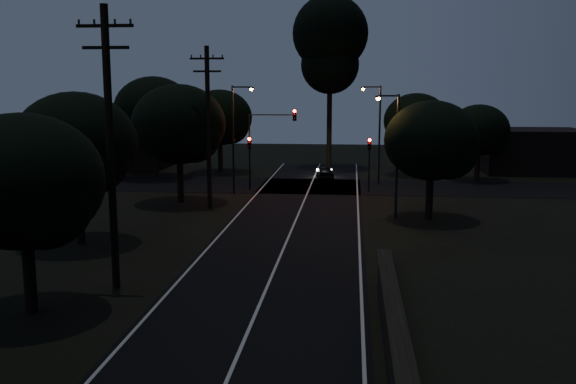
{
  "coord_description": "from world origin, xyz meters",
  "views": [
    {
      "loc": [
        3.31,
        -8.87,
        7.97
      ],
      "look_at": [
        0.0,
        24.0,
        2.5
      ],
      "focal_mm": 40.0,
      "sensor_mm": 36.0,
      "label": 1
    }
  ],
  "objects_px": {
    "signal_right": "(369,154)",
    "signal_mast": "(271,134)",
    "utility_pole_mid": "(110,145)",
    "car": "(325,173)",
    "signal_left": "(250,153)",
    "streetlight_b": "(377,127)",
    "utility_pole_far": "(208,125)",
    "streetlight_c": "(394,147)",
    "tall_pine": "(330,43)",
    "streetlight_a": "(236,132)"
  },
  "relations": [
    {
      "from": "utility_pole_far",
      "to": "signal_mast",
      "type": "bearing_deg",
      "value": 68.89
    },
    {
      "from": "signal_left",
      "to": "streetlight_a",
      "type": "height_order",
      "value": "streetlight_a"
    },
    {
      "from": "utility_pole_far",
      "to": "signal_right",
      "type": "distance_m",
      "value": 13.53
    },
    {
      "from": "utility_pole_mid",
      "to": "streetlight_c",
      "type": "bearing_deg",
      "value": 51.74
    },
    {
      "from": "signal_right",
      "to": "signal_mast",
      "type": "distance_m",
      "value": 7.66
    },
    {
      "from": "signal_mast",
      "to": "tall_pine",
      "type": "bearing_deg",
      "value": 75.38
    },
    {
      "from": "signal_left",
      "to": "streetlight_b",
      "type": "bearing_deg",
      "value": 22.05
    },
    {
      "from": "streetlight_b",
      "to": "streetlight_a",
      "type": "bearing_deg",
      "value": -150.52
    },
    {
      "from": "streetlight_c",
      "to": "signal_right",
      "type": "bearing_deg",
      "value": 97.02
    },
    {
      "from": "tall_pine",
      "to": "car",
      "type": "height_order",
      "value": "tall_pine"
    },
    {
      "from": "signal_mast",
      "to": "streetlight_c",
      "type": "distance_m",
      "value": 13.28
    },
    {
      "from": "utility_pole_far",
      "to": "car",
      "type": "xyz_separation_m",
      "value": [
        7.02,
        14.0,
        -4.89
      ]
    },
    {
      "from": "tall_pine",
      "to": "signal_left",
      "type": "relative_size",
      "value": 4.08
    },
    {
      "from": "utility_pole_mid",
      "to": "streetlight_a",
      "type": "distance_m",
      "value": 23.04
    },
    {
      "from": "signal_left",
      "to": "streetlight_b",
      "type": "distance_m",
      "value": 10.84
    },
    {
      "from": "streetlight_a",
      "to": "streetlight_c",
      "type": "distance_m",
      "value": 13.72
    },
    {
      "from": "streetlight_a",
      "to": "streetlight_b",
      "type": "distance_m",
      "value": 12.19
    },
    {
      "from": "signal_right",
      "to": "car",
      "type": "height_order",
      "value": "signal_right"
    },
    {
      "from": "streetlight_b",
      "to": "streetlight_c",
      "type": "relative_size",
      "value": 1.07
    },
    {
      "from": "signal_mast",
      "to": "streetlight_b",
      "type": "bearing_deg",
      "value": 25.99
    },
    {
      "from": "streetlight_b",
      "to": "signal_mast",
      "type": "bearing_deg",
      "value": -154.01
    },
    {
      "from": "utility_pole_mid",
      "to": "car",
      "type": "height_order",
      "value": "utility_pole_mid"
    },
    {
      "from": "signal_mast",
      "to": "streetlight_a",
      "type": "xyz_separation_m",
      "value": [
        -2.39,
        -1.99,
        0.3
      ]
    },
    {
      "from": "signal_right",
      "to": "utility_pole_far",
      "type": "bearing_deg",
      "value": -143.0
    },
    {
      "from": "signal_left",
      "to": "streetlight_b",
      "type": "relative_size",
      "value": 0.51
    },
    {
      "from": "streetlight_b",
      "to": "streetlight_c",
      "type": "height_order",
      "value": "streetlight_b"
    },
    {
      "from": "streetlight_a",
      "to": "streetlight_b",
      "type": "relative_size",
      "value": 1.0
    },
    {
      "from": "signal_right",
      "to": "utility_pole_mid",
      "type": "bearing_deg",
      "value": -112.99
    },
    {
      "from": "streetlight_b",
      "to": "car",
      "type": "xyz_separation_m",
      "value": [
        -4.29,
        2.0,
        -4.04
      ]
    },
    {
      "from": "utility_pole_mid",
      "to": "signal_left",
      "type": "height_order",
      "value": "utility_pole_mid"
    },
    {
      "from": "signal_mast",
      "to": "streetlight_a",
      "type": "relative_size",
      "value": 0.78
    },
    {
      "from": "signal_left",
      "to": "signal_mast",
      "type": "relative_size",
      "value": 0.66
    },
    {
      "from": "car",
      "to": "utility_pole_far",
      "type": "bearing_deg",
      "value": 57.76
    },
    {
      "from": "utility_pole_mid",
      "to": "tall_pine",
      "type": "relative_size",
      "value": 0.66
    },
    {
      "from": "utility_pole_mid",
      "to": "signal_mast",
      "type": "relative_size",
      "value": 1.76
    },
    {
      "from": "utility_pole_far",
      "to": "signal_right",
      "type": "relative_size",
      "value": 2.56
    },
    {
      "from": "streetlight_c",
      "to": "streetlight_b",
      "type": "bearing_deg",
      "value": 92.14
    },
    {
      "from": "tall_pine",
      "to": "streetlight_b",
      "type": "bearing_deg",
      "value": -68.62
    },
    {
      "from": "signal_right",
      "to": "signal_mast",
      "type": "relative_size",
      "value": 0.66
    },
    {
      "from": "signal_left",
      "to": "streetlight_a",
      "type": "distance_m",
      "value": 2.77
    },
    {
      "from": "utility_pole_far",
      "to": "signal_left",
      "type": "height_order",
      "value": "utility_pole_far"
    },
    {
      "from": "streetlight_b",
      "to": "signal_left",
      "type": "bearing_deg",
      "value": -157.95
    },
    {
      "from": "utility_pole_far",
      "to": "streetlight_c",
      "type": "bearing_deg",
      "value": -9.6
    },
    {
      "from": "utility_pole_mid",
      "to": "utility_pole_far",
      "type": "distance_m",
      "value": 17.0
    },
    {
      "from": "streetlight_b",
      "to": "signal_right",
      "type": "bearing_deg",
      "value": -100.0
    },
    {
      "from": "utility_pole_mid",
      "to": "streetlight_a",
      "type": "relative_size",
      "value": 1.38
    },
    {
      "from": "signal_mast",
      "to": "utility_pole_far",
      "type": "bearing_deg",
      "value": -111.11
    },
    {
      "from": "signal_mast",
      "to": "car",
      "type": "distance_m",
      "value": 8.1
    },
    {
      "from": "tall_pine",
      "to": "streetlight_a",
      "type": "bearing_deg",
      "value": -110.36
    },
    {
      "from": "streetlight_a",
      "to": "car",
      "type": "xyz_separation_m",
      "value": [
        6.33,
        8.0,
        -4.04
      ]
    }
  ]
}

